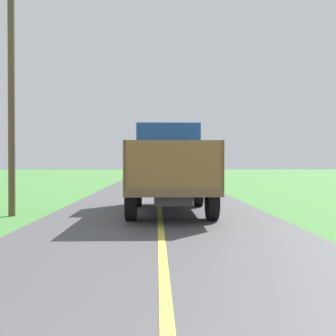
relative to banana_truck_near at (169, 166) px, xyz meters
The scene contains 3 objects.
banana_truck_near is the anchor object (origin of this frame).
banana_truck_far 12.08m from the banana_truck_near, 88.01° to the left, with size 2.38×5.81×2.80m.
utility_pole_roadside 5.38m from the banana_truck_near, 168.22° to the right, with size 1.62×0.20×7.53m.
Camera 1 is at (-0.09, -0.27, 1.55)m, focal length 42.21 mm.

